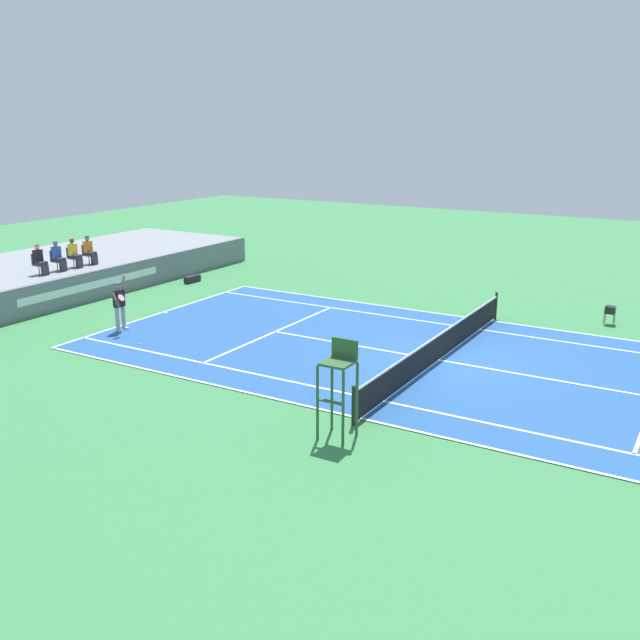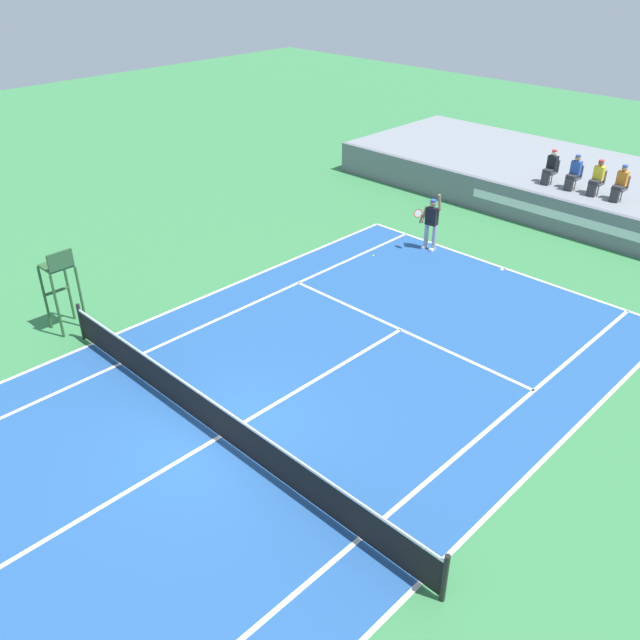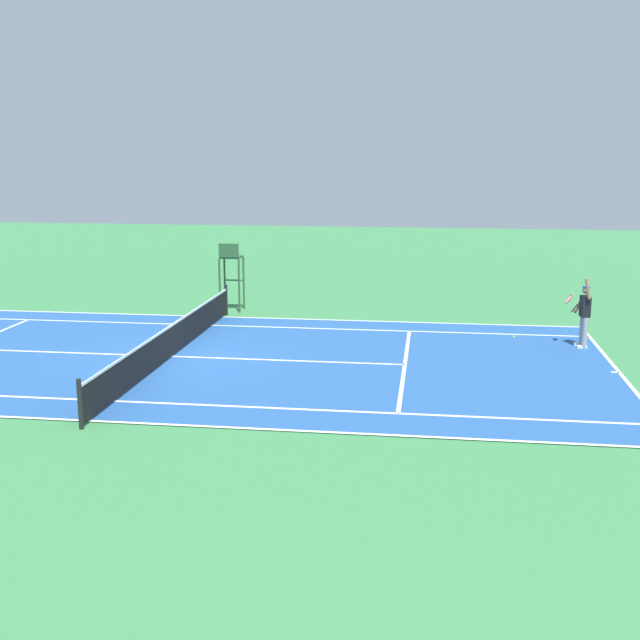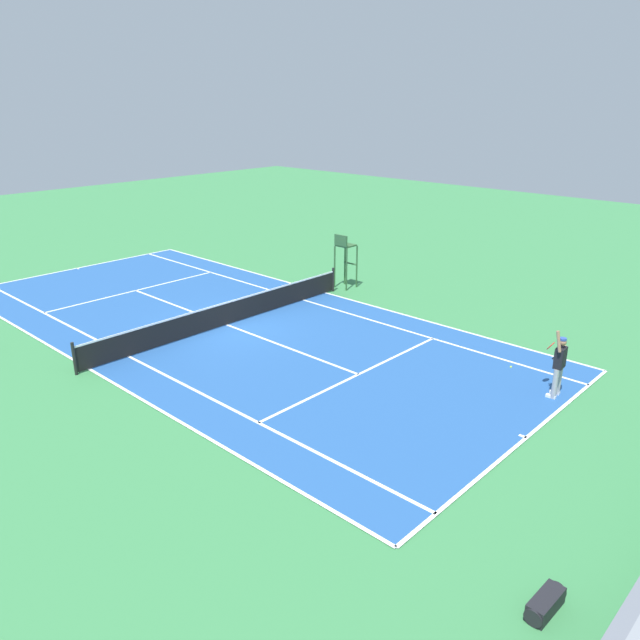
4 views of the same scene
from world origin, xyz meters
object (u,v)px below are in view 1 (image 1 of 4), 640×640
spectator_seated_1 (58,257)px  spectator_seated_3 (89,251)px  spectator_seated_2 (74,254)px  ball_hopper (610,310)px  tennis_player (120,305)px  umpire_chair (339,377)px  spectator_seated_0 (40,260)px  equipment_bag (192,279)px  tennis_ball (139,344)px

spectator_seated_1 → spectator_seated_3: size_ratio=1.00×
spectator_seated_2 → ball_hopper: spectator_seated_2 is taller
tennis_player → umpire_chair: 12.11m
tennis_player → spectator_seated_2: bearing=62.2°
spectator_seated_0 → equipment_bag: 7.24m
spectator_seated_1 → umpire_chair: (-6.15, -17.22, -0.34)m
spectator_seated_0 → tennis_ball: (-2.22, -7.64, -1.86)m
spectator_seated_1 → ball_hopper: spectator_seated_1 is taller
spectator_seated_0 → spectator_seated_2: same height
tennis_ball → umpire_chair: (-2.99, -9.59, 1.52)m
tennis_ball → ball_hopper: size_ratio=0.10×
tennis_player → equipment_bag: (7.76, 3.19, -0.83)m
tennis_ball → ball_hopper: ball_hopper is taller
tennis_player → ball_hopper: tennis_player is taller
umpire_chair → tennis_player: bearing=70.8°
spectator_seated_2 → ball_hopper: (7.09, -21.20, -1.32)m
spectator_seated_0 → equipment_bag: bearing=-21.8°
spectator_seated_2 → spectator_seated_3: same height
spectator_seated_0 → ball_hopper: bearing=-67.2°
spectator_seated_3 → umpire_chair: spectator_seated_3 is taller
tennis_player → spectator_seated_3: bearing=56.0°
spectator_seated_3 → equipment_bag: spectator_seated_3 is taller
equipment_bag → spectator_seated_1: bearing=155.0°
spectator_seated_1 → tennis_ball: bearing=-112.5°
tennis_ball → spectator_seated_0: bearing=73.8°
spectator_seated_0 → tennis_player: (-1.23, -5.80, -0.90)m
spectator_seated_0 → spectator_seated_1: size_ratio=1.00×
spectator_seated_2 → equipment_bag: bearing=-29.0°
spectator_seated_0 → tennis_player: 5.99m
spectator_seated_0 → spectator_seated_2: bearing=0.0°
spectator_seated_0 → equipment_bag: (6.53, -2.61, -1.73)m
spectator_seated_2 → umpire_chair: 18.61m
spectator_seated_3 → ball_hopper: bearing=-73.6°
spectator_seated_0 → spectator_seated_1: 0.94m
spectator_seated_0 → spectator_seated_3: 2.68m
spectator_seated_1 → ball_hopper: 22.69m
spectator_seated_1 → spectator_seated_2: 0.88m
spectator_seated_0 → ball_hopper: 23.04m
spectator_seated_1 → spectator_seated_3: 1.74m
spectator_seated_0 → spectator_seated_3: (2.68, 0.00, 0.00)m
equipment_bag → tennis_player: bearing=-157.7°
spectator_seated_0 → spectator_seated_2: 1.82m
tennis_ball → equipment_bag: size_ratio=0.07×
spectator_seated_2 → tennis_player: 6.61m
spectator_seated_1 → spectator_seated_2: bearing=0.0°
spectator_seated_1 → tennis_player: bearing=-110.6°
equipment_bag → ball_hopper: ball_hopper is taller
umpire_chair → ball_hopper: (14.12, -3.98, -0.98)m
tennis_player → umpire_chair: bearing=-109.2°
spectator_seated_1 → spectator_seated_2: (0.88, 0.00, 0.00)m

